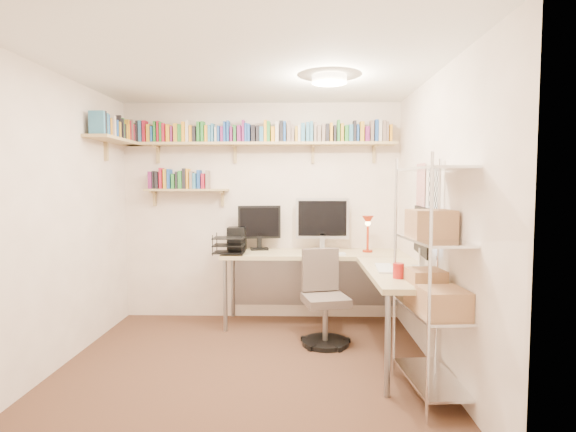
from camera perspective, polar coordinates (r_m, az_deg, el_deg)
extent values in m
plane|color=#42241C|center=(4.07, -5.20, -18.57)|extent=(3.20, 3.20, 0.00)
cube|color=beige|center=(5.26, -3.40, 0.62)|extent=(3.20, 0.04, 2.50)
cube|color=beige|center=(4.26, -27.20, -0.61)|extent=(0.04, 3.00, 2.50)
cube|color=beige|center=(3.92, 18.62, -0.74)|extent=(0.04, 3.00, 2.50)
cube|color=beige|center=(2.29, -9.73, -3.82)|extent=(3.20, 0.04, 2.50)
cube|color=white|center=(3.87, -5.44, 18.04)|extent=(3.20, 3.00, 0.04)
cube|color=silver|center=(4.43, 16.48, 3.71)|extent=(0.01, 0.30, 0.42)
cube|color=silver|center=(4.05, 17.93, 2.96)|extent=(0.01, 0.28, 0.38)
cylinder|color=#FFEAC6|center=(4.04, 5.28, 16.86)|extent=(0.30, 0.30, 0.06)
cube|color=tan|center=(5.14, -3.55, 9.13)|extent=(3.05, 0.25, 0.03)
cube|color=tan|center=(5.08, -21.03, 8.94)|extent=(0.25, 1.00, 0.03)
cube|color=tan|center=(5.29, -12.73, 3.26)|extent=(0.95, 0.20, 0.02)
cube|color=tan|center=(5.44, -16.32, 7.96)|extent=(0.03, 0.20, 0.20)
cube|color=tan|center=(5.24, -6.80, 8.25)|extent=(0.03, 0.20, 0.20)
cube|color=tan|center=(5.19, 3.20, 8.31)|extent=(0.03, 0.20, 0.20)
cube|color=tan|center=(5.25, 10.93, 8.19)|extent=(0.03, 0.20, 0.20)
cube|color=beige|center=(5.48, -19.20, 9.71)|extent=(0.04, 0.11, 0.18)
cube|color=beige|center=(5.46, -18.79, 9.82)|extent=(0.03, 0.15, 0.20)
cube|color=black|center=(5.45, -18.45, 10.07)|extent=(0.02, 0.13, 0.24)
cube|color=teal|center=(5.44, -18.12, 10.11)|extent=(0.03, 0.14, 0.24)
cube|color=#A7162E|center=(5.43, -17.68, 10.14)|extent=(0.04, 0.11, 0.25)
cube|color=gold|center=(5.41, -17.15, 9.94)|extent=(0.04, 0.14, 0.20)
cube|color=#1E4B9E|center=(5.40, -16.78, 9.85)|extent=(0.02, 0.14, 0.18)
cube|color=#287A2E|center=(5.39, -16.43, 10.15)|extent=(0.03, 0.13, 0.23)
cube|color=#A7162E|center=(5.38, -16.05, 10.20)|extent=(0.02, 0.13, 0.24)
cube|color=#287A2E|center=(5.37, -15.72, 10.14)|extent=(0.03, 0.14, 0.23)
cube|color=#A7162E|center=(5.36, -15.40, 10.09)|extent=(0.03, 0.14, 0.21)
cube|color=orange|center=(5.35, -14.89, 10.05)|extent=(0.04, 0.11, 0.20)
cube|color=#741F5D|center=(5.33, -14.47, 9.96)|extent=(0.03, 0.12, 0.18)
cube|color=gold|center=(5.32, -13.96, 10.14)|extent=(0.04, 0.13, 0.21)
cube|color=#287A2E|center=(5.31, -13.47, 10.11)|extent=(0.04, 0.13, 0.20)
cube|color=orange|center=(5.30, -13.02, 10.28)|extent=(0.03, 0.14, 0.23)
cube|color=beige|center=(5.29, -12.59, 10.41)|extent=(0.03, 0.12, 0.25)
cube|color=orange|center=(5.28, -12.15, 10.11)|extent=(0.03, 0.12, 0.19)
cube|color=black|center=(5.27, -11.74, 10.08)|extent=(0.04, 0.14, 0.18)
cube|color=#287A2E|center=(5.26, -11.24, 10.37)|extent=(0.03, 0.11, 0.23)
cube|color=#287A2E|center=(5.25, -10.75, 10.40)|extent=(0.03, 0.11, 0.23)
cube|color=orange|center=(5.24, -10.25, 10.18)|extent=(0.04, 0.12, 0.19)
cube|color=teal|center=(5.23, -9.87, 10.20)|extent=(0.03, 0.14, 0.19)
cube|color=teal|center=(5.23, -9.52, 10.32)|extent=(0.03, 0.12, 0.21)
cube|color=beige|center=(5.22, -9.09, 10.12)|extent=(0.03, 0.11, 0.17)
cube|color=#1E4B9E|center=(5.21, -8.74, 10.19)|extent=(0.03, 0.14, 0.18)
cube|color=#741F5D|center=(5.21, -8.32, 10.16)|extent=(0.03, 0.14, 0.17)
cube|color=#1E4B9E|center=(5.21, -7.97, 10.48)|extent=(0.03, 0.13, 0.23)
cube|color=#1E4B9E|center=(5.20, -7.58, 10.54)|extent=(0.02, 0.14, 0.24)
cube|color=#741F5D|center=(5.19, -7.16, 10.18)|extent=(0.03, 0.13, 0.17)
cube|color=#287A2E|center=(5.19, -6.71, 10.29)|extent=(0.03, 0.12, 0.19)
cube|color=#741F5D|center=(5.18, -6.17, 10.28)|extent=(0.04, 0.14, 0.19)
cube|color=#741F5D|center=(5.18, -5.66, 10.62)|extent=(0.03, 0.14, 0.25)
cube|color=#1E4B9E|center=(5.17, -5.32, 10.44)|extent=(0.02, 0.13, 0.21)
cube|color=#1E4B9E|center=(5.17, -4.97, 10.41)|extent=(0.03, 0.13, 0.21)
cube|color=black|center=(5.16, -4.41, 10.34)|extent=(0.04, 0.13, 0.19)
cube|color=black|center=(5.16, -3.83, 10.31)|extent=(0.03, 0.14, 0.18)
cube|color=teal|center=(5.15, -3.34, 10.24)|extent=(0.04, 0.15, 0.17)
cube|color=orange|center=(5.15, -2.86, 10.65)|extent=(0.03, 0.14, 0.24)
cube|color=#287A2E|center=(5.15, -2.46, 10.59)|extent=(0.03, 0.15, 0.23)
cube|color=orange|center=(5.14, -1.91, 10.27)|extent=(0.04, 0.12, 0.17)
cube|color=beige|center=(5.14, -1.39, 10.54)|extent=(0.04, 0.14, 0.22)
cube|color=black|center=(5.14, -0.84, 10.63)|extent=(0.04, 0.13, 0.24)
cube|color=#1E4B9E|center=(5.14, -0.41, 10.60)|extent=(0.03, 0.15, 0.23)
cube|color=#816A5D|center=(5.14, 0.12, 10.63)|extent=(0.04, 0.13, 0.24)
cube|color=#816A5D|center=(5.14, 0.62, 10.39)|extent=(0.03, 0.12, 0.19)
cube|color=gold|center=(5.14, 1.08, 10.30)|extent=(0.03, 0.12, 0.18)
cube|color=beige|center=(5.14, 1.44, 10.35)|extent=(0.03, 0.14, 0.19)
cube|color=teal|center=(5.14, 1.91, 10.49)|extent=(0.04, 0.14, 0.21)
cube|color=teal|center=(5.14, 2.52, 10.53)|extent=(0.04, 0.15, 0.22)
cube|color=teal|center=(5.14, 2.99, 10.58)|extent=(0.03, 0.15, 0.23)
cube|color=#816A5D|center=(5.14, 3.46, 10.54)|extent=(0.03, 0.15, 0.22)
cube|color=#816A5D|center=(5.14, 3.95, 10.36)|extent=(0.04, 0.13, 0.19)
cube|color=#816A5D|center=(5.14, 4.52, 10.43)|extent=(0.04, 0.11, 0.20)
cube|color=black|center=(5.15, 5.00, 10.43)|extent=(0.04, 0.11, 0.20)
cube|color=orange|center=(5.15, 5.48, 10.46)|extent=(0.03, 0.15, 0.21)
cube|color=black|center=(5.15, 5.94, 10.31)|extent=(0.03, 0.12, 0.19)
cube|color=#287A2E|center=(5.16, 6.40, 10.62)|extent=(0.03, 0.13, 0.24)
cube|color=gold|center=(5.16, 6.86, 10.41)|extent=(0.03, 0.13, 0.21)
cube|color=#287A2E|center=(5.16, 7.40, 10.28)|extent=(0.04, 0.13, 0.19)
cube|color=teal|center=(5.17, 7.96, 10.32)|extent=(0.04, 0.11, 0.19)
cube|color=black|center=(5.18, 8.43, 10.54)|extent=(0.03, 0.13, 0.24)
cube|color=#1E4B9E|center=(5.18, 8.80, 10.29)|extent=(0.02, 0.13, 0.19)
cube|color=gold|center=(5.19, 9.33, 10.46)|extent=(0.04, 0.13, 0.23)
cube|color=#741F5D|center=(5.19, 9.96, 10.15)|extent=(0.04, 0.14, 0.17)
cube|color=#816A5D|center=(5.20, 10.57, 10.50)|extent=(0.04, 0.11, 0.24)
cube|color=#1E4B9E|center=(5.21, 11.11, 10.52)|extent=(0.04, 0.14, 0.25)
cube|color=beige|center=(5.22, 11.56, 10.50)|extent=(0.04, 0.13, 0.24)
cube|color=#816A5D|center=(5.22, 12.05, 10.44)|extent=(0.04, 0.13, 0.24)
cube|color=#816A5D|center=(5.23, 12.43, 10.36)|extent=(0.03, 0.12, 0.22)
cube|color=orange|center=(5.24, 12.83, 10.15)|extent=(0.03, 0.14, 0.19)
cube|color=teal|center=(4.70, -23.11, 10.86)|extent=(0.15, 0.04, 0.22)
cube|color=#1E4B9E|center=(4.73, -22.89, 10.64)|extent=(0.11, 0.03, 0.20)
cube|color=black|center=(4.77, -22.70, 10.82)|extent=(0.11, 0.03, 0.23)
cube|color=teal|center=(4.81, -22.51, 10.68)|extent=(0.12, 0.04, 0.22)
cube|color=#1E4B9E|center=(4.84, -22.31, 10.60)|extent=(0.11, 0.02, 0.21)
cube|color=orange|center=(4.87, -22.17, 10.37)|extent=(0.13, 0.02, 0.18)
cube|color=#816A5D|center=(4.91, -21.96, 10.36)|extent=(0.13, 0.04, 0.19)
cube|color=beige|center=(4.95, -21.74, 10.50)|extent=(0.13, 0.04, 0.22)
cube|color=#1E4B9E|center=(5.00, -21.49, 10.22)|extent=(0.13, 0.04, 0.18)
cube|color=gold|center=(5.05, -21.23, 10.11)|extent=(0.14, 0.04, 0.17)
cube|color=black|center=(5.09, -21.09, 10.47)|extent=(0.13, 0.02, 0.24)
cube|color=black|center=(5.12, -20.91, 10.26)|extent=(0.15, 0.03, 0.21)
cube|color=#287A2E|center=(5.16, -20.75, 10.30)|extent=(0.13, 0.03, 0.23)
cube|color=black|center=(5.19, -20.57, 9.96)|extent=(0.12, 0.04, 0.17)
cube|color=gold|center=(5.24, -20.37, 9.90)|extent=(0.13, 0.04, 0.17)
cube|color=orange|center=(5.27, -20.21, 9.89)|extent=(0.15, 0.03, 0.18)
cube|color=gold|center=(5.31, -20.09, 10.17)|extent=(0.11, 0.03, 0.24)
cube|color=#A7162E|center=(5.34, -19.93, 10.09)|extent=(0.12, 0.02, 0.23)
cube|color=#816A5D|center=(5.37, -19.80, 10.15)|extent=(0.14, 0.02, 0.25)
cube|color=#A7162E|center=(5.40, -19.67, 9.86)|extent=(0.15, 0.03, 0.20)
cube|color=#816A5D|center=(5.44, -19.54, 9.89)|extent=(0.12, 0.03, 0.21)
cube|color=#287A2E|center=(5.48, -19.37, 9.91)|extent=(0.13, 0.03, 0.22)
cube|color=#741F5D|center=(5.40, -16.98, 4.37)|extent=(0.04, 0.13, 0.20)
cube|color=black|center=(5.39, -16.62, 4.41)|extent=(0.02, 0.12, 0.20)
cube|color=black|center=(5.38, -16.20, 4.37)|extent=(0.03, 0.14, 0.19)
cube|color=#A7162E|center=(5.37, -15.75, 4.62)|extent=(0.03, 0.13, 0.24)
cube|color=gold|center=(5.35, -15.23, 4.56)|extent=(0.04, 0.12, 0.22)
cube|color=#1E4B9E|center=(5.34, -14.79, 4.56)|extent=(0.03, 0.14, 0.22)
cube|color=#287A2E|center=(5.33, -14.30, 4.29)|extent=(0.04, 0.12, 0.17)
cube|color=black|center=(5.32, -13.85, 4.43)|extent=(0.03, 0.12, 0.20)
cube|color=#287A2E|center=(5.31, -13.43, 4.49)|extent=(0.04, 0.13, 0.20)
cube|color=black|center=(5.29, -12.95, 4.64)|extent=(0.04, 0.12, 0.23)
cube|color=orange|center=(5.28, -12.55, 4.63)|extent=(0.03, 0.12, 0.23)
cube|color=#816A5D|center=(5.27, -12.10, 4.47)|extent=(0.03, 0.13, 0.20)
cube|color=teal|center=(5.27, -11.69, 4.37)|extent=(0.03, 0.14, 0.18)
cube|color=#1E4B9E|center=(5.26, -11.18, 4.58)|extent=(0.04, 0.13, 0.21)
cube|color=#A7162E|center=(5.24, -10.66, 4.36)|extent=(0.04, 0.12, 0.17)
cube|color=#816A5D|center=(5.23, -10.13, 4.56)|extent=(0.03, 0.13, 0.21)
cube|color=tan|center=(5.01, 3.80, -4.81)|extent=(2.09, 0.66, 0.04)
cube|color=tan|center=(4.06, 14.66, -7.01)|extent=(0.66, 1.43, 0.04)
cylinder|color=gray|center=(4.88, -7.97, -9.96)|extent=(0.04, 0.04, 0.77)
cylinder|color=gray|center=(5.41, -7.01, -8.56)|extent=(0.04, 0.04, 0.77)
cylinder|color=gray|center=(5.49, 14.17, -8.48)|extent=(0.04, 0.04, 0.77)
cylinder|color=gray|center=(3.49, 12.53, -15.77)|extent=(0.04, 0.04, 0.77)
cylinder|color=gray|center=(3.63, 21.40, -15.15)|extent=(0.04, 0.04, 0.77)
cube|color=gray|center=(5.36, 3.66, -8.06)|extent=(1.98, 0.02, 0.61)
cube|color=silver|center=(5.10, 4.38, -0.30)|extent=(0.61, 0.03, 0.46)
cube|color=black|center=(5.08, 4.39, -0.32)|extent=(0.55, 0.00, 0.40)
cube|color=black|center=(5.12, -3.65, -0.77)|extent=(0.48, 0.03, 0.37)
cube|color=black|center=(4.10, 16.67, -1.81)|extent=(0.03, 0.64, 0.42)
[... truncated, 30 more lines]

